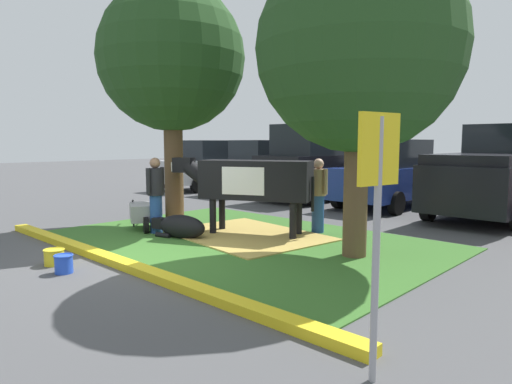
{
  "coord_description": "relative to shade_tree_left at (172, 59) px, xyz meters",
  "views": [
    {
      "loc": [
        6.38,
        -4.24,
        1.94
      ],
      "look_at": [
        -0.07,
        2.54,
        0.9
      ],
      "focal_mm": 31.49,
      "sensor_mm": 36.0,
      "label": 1
    }
  ],
  "objects": [
    {
      "name": "pickup_truck_black",
      "position": [
        5.0,
        6.6,
        -2.68
      ],
      "size": [
        2.25,
        5.41,
        2.42
      ],
      "color": "black",
      "rests_on": "ground"
    },
    {
      "name": "suv_dark_grey",
      "position": [
        -0.51,
        6.39,
        -2.52
      ],
      "size": [
        2.14,
        4.61,
        2.52
      ],
      "color": "black",
      "rests_on": "ground"
    },
    {
      "name": "curb_yellow",
      "position": [
        2.27,
        -2.66,
        -3.73
      ],
      "size": [
        8.71,
        0.24,
        0.12
      ],
      "primitive_type": "cube",
      "color": "yellow",
      "rests_on": "ground"
    },
    {
      "name": "calf_lying",
      "position": [
        1.2,
        -0.73,
        -3.55
      ],
      "size": [
        1.33,
        0.72,
        0.48
      ],
      "color": "black",
      "rests_on": "ground"
    },
    {
      "name": "ground_plane",
      "position": [
        2.09,
        -1.92,
        -3.79
      ],
      "size": [
        80.0,
        80.0,
        0.0
      ],
      "primitive_type": "plane",
      "color": "#4C4C4F"
    },
    {
      "name": "person_visitor_near",
      "position": [
        0.43,
        -0.8,
        -2.92
      ],
      "size": [
        0.34,
        0.52,
        1.62
      ],
      "color": "#23478C",
      "rests_on": "ground"
    },
    {
      "name": "grass_island",
      "position": [
        2.27,
        0.01,
        -3.78
      ],
      "size": [
        7.51,
        5.05,
        0.02
      ],
      "primitive_type": "cube",
      "color": "#386B28",
      "rests_on": "ground"
    },
    {
      "name": "shade_tree_left",
      "position": [
        0.0,
        0.0,
        0.0
      ],
      "size": [
        3.29,
        3.29,
        5.47
      ],
      "color": "brown",
      "rests_on": "ground"
    },
    {
      "name": "shade_tree_right",
      "position": [
        4.54,
        0.4,
        -0.37
      ],
      "size": [
        3.37,
        3.37,
        5.13
      ],
      "color": "brown",
      "rests_on": "ground"
    },
    {
      "name": "hatchback_white",
      "position": [
        -5.79,
        6.11,
        -2.81
      ],
      "size": [
        2.04,
        4.41,
        2.02
      ],
      "color": "#B7B7BC",
      "rests_on": "ground"
    },
    {
      "name": "person_handler",
      "position": [
        2.9,
        1.61,
        -2.94
      ],
      "size": [
        0.52,
        0.34,
        1.6
      ],
      "color": "#23478C",
      "rests_on": "ground"
    },
    {
      "name": "hay_bedding",
      "position": [
        2.02,
        0.32,
        -3.77
      ],
      "size": [
        3.48,
        2.79,
        0.04
      ],
      "primitive_type": "cube",
      "rotation": [
        0.0,
        0.0,
        -0.13
      ],
      "color": "tan",
      "rests_on": "ground"
    },
    {
      "name": "sedan_blue",
      "position": [
        2.12,
        6.45,
        -2.81
      ],
      "size": [
        2.04,
        4.41,
        2.02
      ],
      "color": "navy",
      "rests_on": "ground"
    },
    {
      "name": "bucket_blue",
      "position": [
        1.92,
        -3.42,
        -3.65
      ],
      "size": [
        0.28,
        0.28,
        0.28
      ],
      "color": "blue",
      "rests_on": "ground"
    },
    {
      "name": "wheelbarrow",
      "position": [
        -0.11,
        -0.74,
        -3.41
      ],
      "size": [
        1.54,
        1.13,
        0.63
      ],
      "color": "gray",
      "rests_on": "ground"
    },
    {
      "name": "bucket_yellow",
      "position": [
        1.36,
        -3.33,
        -3.66
      ],
      "size": [
        0.32,
        0.32,
        0.26
      ],
      "color": "yellow",
      "rests_on": "ground"
    },
    {
      "name": "cow_holstein",
      "position": [
        2.01,
        0.47,
        -2.64
      ],
      "size": [
        2.97,
        1.7,
        1.61
      ],
      "color": "black",
      "rests_on": "ground"
    },
    {
      "name": "parking_sign",
      "position": [
        6.77,
        -3.0,
        -2.27
      ],
      "size": [
        0.12,
        0.44,
        2.16
      ],
      "color": "#99999E",
      "rests_on": "ground"
    },
    {
      "name": "sedan_silver",
      "position": [
        -3.33,
        6.62,
        -2.81
      ],
      "size": [
        2.04,
        4.41,
        2.02
      ],
      "color": "silver",
      "rests_on": "ground"
    }
  ]
}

